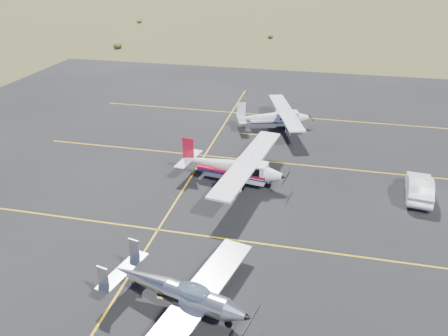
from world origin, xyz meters
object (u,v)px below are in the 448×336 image
at_px(aircraft_cessna, 233,166).
at_px(aircraft_plain, 274,117).
at_px(aircraft_low_wing, 180,293).
at_px(sedan, 419,187).

xyz_separation_m(aircraft_cessna, aircraft_plain, (1.65, 11.43, -0.14)).
height_order(aircraft_low_wing, aircraft_plain, aircraft_plain).
relative_size(aircraft_cessna, aircraft_plain, 1.14).
distance_m(aircraft_low_wing, sedan, 18.75).
bearing_deg(sedan, aircraft_plain, -36.85).
relative_size(aircraft_low_wing, sedan, 2.19).
height_order(aircraft_low_wing, sedan, aircraft_low_wing).
xyz_separation_m(aircraft_cessna, sedan, (12.96, 0.68, -0.54)).
relative_size(aircraft_plain, sedan, 2.24).
bearing_deg(aircraft_cessna, sedan, 11.74).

